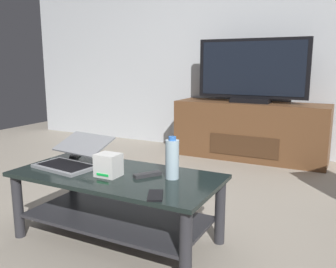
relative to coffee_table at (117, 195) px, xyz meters
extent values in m
plane|color=#9E9384|center=(0.13, 0.26, -0.28)|extent=(7.68, 7.68, 0.00)
cube|color=silver|center=(0.13, 2.53, 1.12)|extent=(6.40, 0.12, 2.80)
cube|color=black|center=(0.00, 0.00, 0.12)|extent=(1.19, 0.57, 0.02)
cube|color=#2D2D33|center=(0.00, 0.00, -0.14)|extent=(1.05, 0.50, 0.02)
cylinder|color=#2D2D33|center=(-0.55, -0.24, -0.09)|extent=(0.06, 0.06, 0.38)
cylinder|color=#2D2D33|center=(0.55, -0.24, -0.09)|extent=(0.06, 0.06, 0.38)
cylinder|color=#2D2D33|center=(-0.55, 0.24, -0.09)|extent=(0.06, 0.06, 0.38)
cylinder|color=#2D2D33|center=(0.55, 0.24, -0.09)|extent=(0.06, 0.06, 0.38)
cube|color=brown|center=(0.20, 2.21, 0.03)|extent=(1.61, 0.48, 0.61)
cube|color=#432A18|center=(0.20, 1.97, -0.10)|extent=(0.73, 0.01, 0.21)
cube|color=black|center=(0.20, 2.19, 0.36)|extent=(0.41, 0.20, 0.05)
cube|color=black|center=(0.20, 2.19, 0.69)|extent=(1.16, 0.04, 0.62)
cube|color=black|center=(0.20, 2.17, 0.69)|extent=(1.08, 0.01, 0.56)
cube|color=gray|center=(-0.34, -0.05, 0.14)|extent=(0.38, 0.26, 0.02)
cube|color=black|center=(-0.34, -0.05, 0.15)|extent=(0.34, 0.21, 0.00)
cube|color=gray|center=(-0.32, 0.11, 0.25)|extent=(0.38, 0.25, 0.09)
cube|color=silver|center=(-0.32, 0.10, 0.25)|extent=(0.34, 0.22, 0.08)
cube|color=white|center=(-0.01, -0.05, 0.19)|extent=(0.13, 0.11, 0.13)
cube|color=#19D84C|center=(-0.01, -0.11, 0.15)|extent=(0.08, 0.00, 0.01)
cylinder|color=silver|center=(0.32, 0.07, 0.23)|extent=(0.07, 0.07, 0.21)
cylinder|color=blue|center=(0.32, 0.07, 0.35)|extent=(0.04, 0.04, 0.02)
cube|color=black|center=(0.38, -0.21, 0.13)|extent=(0.12, 0.16, 0.01)
cube|color=#2D2D30|center=(-0.47, 0.19, 0.14)|extent=(0.11, 0.16, 0.02)
cube|color=#2D2D30|center=(0.19, 0.04, 0.14)|extent=(0.13, 0.16, 0.02)
camera|label=1|loc=(1.16, -1.61, 0.74)|focal=38.39mm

